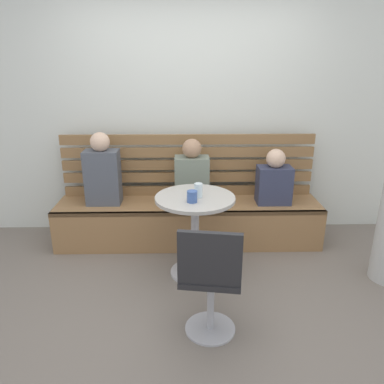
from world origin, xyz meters
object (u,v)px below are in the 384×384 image
(booth_bench, at_px, (189,222))
(person_child_left, at_px, (274,180))
(cup_glass_tall, at_px, (198,190))
(phone_on_table, at_px, (193,193))
(person_child_middle, at_px, (192,176))
(white_chair, at_px, (210,278))
(person_adult, at_px, (103,172))
(cup_mug_blue, at_px, (192,197))
(cafe_table, at_px, (195,221))

(booth_bench, height_order, person_child_left, person_child_left)
(cup_glass_tall, height_order, phone_on_table, cup_glass_tall)
(booth_bench, relative_size, person_child_middle, 4.04)
(person_child_middle, relative_size, phone_on_table, 4.77)
(white_chair, xyz_separation_m, person_adult, (-0.99, 1.46, 0.30))
(person_adult, height_order, cup_mug_blue, person_adult)
(person_child_middle, relative_size, cup_mug_blue, 7.03)
(booth_bench, height_order, white_chair, white_chair)
(person_adult, relative_size, person_child_left, 1.30)
(cafe_table, height_order, person_adult, person_adult)
(person_child_left, xyz_separation_m, cup_glass_tall, (-0.79, -0.63, 0.12))
(white_chair, relative_size, cup_glass_tall, 7.08)
(person_child_middle, bearing_deg, person_adult, 178.06)
(cafe_table, relative_size, person_adult, 1.01)
(person_adult, height_order, phone_on_table, person_adult)
(cafe_table, distance_m, person_child_left, 1.04)
(booth_bench, height_order, cup_glass_tall, cup_glass_tall)
(booth_bench, distance_m, cup_mug_blue, 0.94)
(cup_glass_tall, bearing_deg, booth_bench, 96.67)
(cup_mug_blue, bearing_deg, booth_bench, 91.52)
(person_child_middle, height_order, phone_on_table, person_child_middle)
(white_chair, distance_m, person_child_middle, 1.46)
(person_adult, height_order, cup_glass_tall, person_adult)
(cafe_table, bearing_deg, person_child_left, 36.98)
(cup_mug_blue, distance_m, phone_on_table, 0.21)
(person_adult, distance_m, phone_on_table, 1.05)
(cup_glass_tall, bearing_deg, cup_mug_blue, -115.51)
(person_child_left, bearing_deg, person_child_middle, -179.94)
(cup_mug_blue, relative_size, phone_on_table, 0.68)
(person_adult, height_order, person_child_left, person_adult)
(person_adult, xyz_separation_m, phone_on_table, (0.89, -0.57, -0.02))
(person_child_middle, bearing_deg, cup_glass_tall, -86.32)
(booth_bench, relative_size, person_adult, 3.70)
(cup_mug_blue, bearing_deg, cafe_table, 77.72)
(phone_on_table, bearing_deg, booth_bench, 85.94)
(cafe_table, relative_size, person_child_left, 1.32)
(cafe_table, height_order, cup_glass_tall, cup_glass_tall)
(cup_glass_tall, bearing_deg, person_adult, 144.82)
(cafe_table, bearing_deg, phone_on_table, 104.13)
(cafe_table, xyz_separation_m, person_child_left, (0.82, 0.62, 0.17))
(person_child_middle, xyz_separation_m, cup_mug_blue, (-0.01, -0.74, 0.05))
(cafe_table, height_order, white_chair, white_chair)
(cafe_table, xyz_separation_m, white_chair, (0.08, -0.81, -0.05))
(cup_glass_tall, xyz_separation_m, phone_on_table, (-0.05, 0.09, -0.06))
(person_adult, relative_size, cup_glass_tall, 6.09)
(cup_glass_tall, distance_m, cup_mug_blue, 0.13)
(cafe_table, xyz_separation_m, person_child_middle, (-0.01, 0.62, 0.22))
(white_chair, distance_m, person_child_left, 1.62)
(person_child_left, bearing_deg, cafe_table, -143.02)
(cafe_table, xyz_separation_m, person_adult, (-0.91, 0.65, 0.25))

